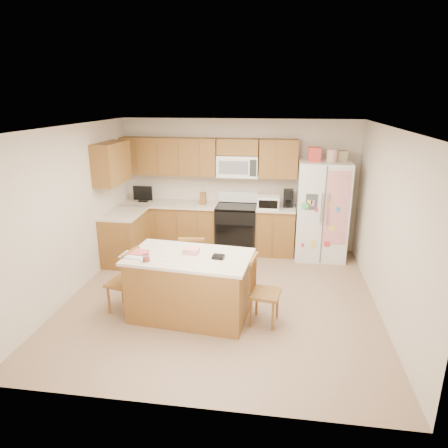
% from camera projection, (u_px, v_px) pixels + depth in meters
% --- Properties ---
extents(ground, '(4.50, 4.50, 0.00)m').
position_uv_depth(ground, '(222.00, 297.00, 6.01)').
color(ground, '#997B5E').
rests_on(ground, ground).
extents(room_shell, '(4.60, 4.60, 2.52)m').
position_uv_depth(room_shell, '(222.00, 205.00, 5.57)').
color(room_shell, beige).
rests_on(room_shell, ground).
extents(cabinetry, '(3.36, 1.56, 2.15)m').
position_uv_depth(cabinetry, '(184.00, 206.00, 7.55)').
color(cabinetry, brown).
rests_on(cabinetry, ground).
extents(stove, '(0.76, 0.65, 1.13)m').
position_uv_depth(stove, '(236.00, 228.00, 7.69)').
color(stove, black).
rests_on(stove, ground).
extents(refrigerator, '(0.90, 0.79, 2.04)m').
position_uv_depth(refrigerator, '(322.00, 209.00, 7.28)').
color(refrigerator, white).
rests_on(refrigerator, ground).
extents(island, '(1.75, 1.11, 0.98)m').
position_uv_depth(island, '(190.00, 285.00, 5.39)').
color(island, brown).
rests_on(island, ground).
extents(windsor_chair_left, '(0.46, 0.47, 0.93)m').
position_uv_depth(windsor_chair_left, '(125.00, 282.00, 5.51)').
color(windsor_chair_left, brown).
rests_on(windsor_chair_left, ground).
extents(windsor_chair_back, '(0.43, 0.41, 0.94)m').
position_uv_depth(windsor_chair_back, '(193.00, 266.00, 6.04)').
color(windsor_chair_back, brown).
rests_on(windsor_chair_back, ground).
extents(windsor_chair_right, '(0.44, 0.46, 0.93)m').
position_uv_depth(windsor_chair_right, '(263.00, 293.00, 5.22)').
color(windsor_chair_right, brown).
rests_on(windsor_chair_right, ground).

